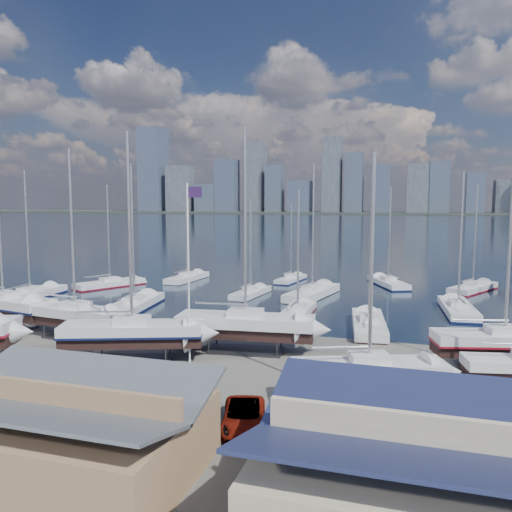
% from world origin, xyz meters
% --- Properties ---
extents(ground, '(1400.00, 1400.00, 0.00)m').
position_xyz_m(ground, '(0.00, -10.00, 0.00)').
color(ground, '#605E59').
rests_on(ground, ground).
extents(water, '(1400.00, 600.00, 0.40)m').
position_xyz_m(water, '(0.00, 300.00, -0.15)').
color(water, '#1B2F40').
rests_on(water, ground).
extents(far_shore, '(1400.00, 80.00, 2.20)m').
position_xyz_m(far_shore, '(0.00, 560.00, 1.10)').
color(far_shore, '#2D332D').
rests_on(far_shore, ground).
extents(skyline, '(639.14, 43.80, 107.69)m').
position_xyz_m(skyline, '(-7.83, 553.76, 39.09)').
color(skyline, '#475166').
rests_on(skyline, far_shore).
extents(shed_grey, '(12.60, 8.40, 4.17)m').
position_xyz_m(shed_grey, '(0.00, -26.00, 2.15)').
color(shed_grey, '#8C6B4C').
rests_on(shed_grey, ground).
extents(shed_blue, '(13.65, 9.45, 4.71)m').
position_xyz_m(shed_blue, '(16.00, -26.00, 2.42)').
color(shed_blue, '#BFB293').
rests_on(shed_blue, ground).
extents(sailboat_cradle_0, '(11.80, 5.18, 18.27)m').
position_xyz_m(sailboat_cradle_0, '(-22.69, -5.47, 2.19)').
color(sailboat_cradle_0, '#2D2D33').
rests_on(sailboat_cradle_0, ground).
extents(sailboat_cradle_2, '(10.47, 4.06, 16.60)m').
position_xyz_m(sailboat_cradle_2, '(-13.53, -6.85, 2.11)').
color(sailboat_cradle_2, '#2D2D33').
rests_on(sailboat_cradle_2, ground).
extents(sailboat_cradle_3, '(11.07, 6.41, 17.18)m').
position_xyz_m(sailboat_cradle_3, '(-5.39, -10.93, 2.13)').
color(sailboat_cradle_3, '#2D2D33').
rests_on(sailboat_cradle_3, ground).
extents(sailboat_cradle_4, '(11.29, 4.24, 17.85)m').
position_xyz_m(sailboat_cradle_4, '(2.14, -6.21, 2.17)').
color(sailboat_cradle_4, '#2D2D33').
rests_on(sailboat_cradle_4, ground).
extents(sailboat_cradle_5, '(9.44, 5.51, 14.84)m').
position_xyz_m(sailboat_cradle_5, '(12.50, -14.38, 2.01)').
color(sailboat_cradle_5, '#2D2D33').
rests_on(sailboat_cradle_5, ground).
extents(sailboat_cradle_6, '(10.34, 5.07, 16.09)m').
position_xyz_m(sailboat_cradle_6, '(21.32, -5.39, 2.07)').
color(sailboat_cradle_6, '#2D2D33').
rests_on(sailboat_cradle_6, ground).
extents(sailboat_moored_0, '(3.75, 11.37, 16.77)m').
position_xyz_m(sailboat_moored_0, '(-30.72, 7.20, 0.31)').
color(sailboat_moored_0, black).
rests_on(sailboat_moored_0, water).
extents(sailboat_moored_1, '(7.28, 10.35, 15.25)m').
position_xyz_m(sailboat_moored_1, '(-26.16, 17.85, 0.31)').
color(sailboat_moored_1, black).
rests_on(sailboat_moored_1, water).
extents(sailboat_moored_2, '(3.46, 9.97, 14.79)m').
position_xyz_m(sailboat_moored_2, '(-17.97, 26.37, 0.32)').
color(sailboat_moored_2, black).
rests_on(sailboat_moored_2, water).
extents(sailboat_moored_3, '(4.73, 11.78, 17.12)m').
position_xyz_m(sailboat_moored_3, '(-14.91, 5.49, 0.31)').
color(sailboat_moored_3, black).
rests_on(sailboat_moored_3, water).
extents(sailboat_moored_4, '(3.32, 8.78, 12.93)m').
position_xyz_m(sailboat_moored_4, '(-4.70, 17.01, 0.32)').
color(sailboat_moored_4, black).
rests_on(sailboat_moored_4, water).
extents(sailboat_moored_5, '(3.52, 8.50, 12.32)m').
position_xyz_m(sailboat_moored_5, '(-2.37, 30.18, 0.31)').
color(sailboat_moored_5, black).
rests_on(sailboat_moored_5, water).
extents(sailboat_moored_6, '(2.77, 9.42, 14.03)m').
position_xyz_m(sailboat_moored_6, '(3.54, 7.40, 0.31)').
color(sailboat_moored_6, black).
rests_on(sailboat_moored_6, water).
extents(sailboat_moored_7, '(5.60, 12.20, 17.79)m').
position_xyz_m(sailboat_moored_7, '(3.08, 18.54, 0.32)').
color(sailboat_moored_7, black).
rests_on(sailboat_moored_7, water).
extents(sailboat_moored_8, '(6.58, 10.37, 15.06)m').
position_xyz_m(sailboat_moored_8, '(12.07, 30.32, 0.31)').
color(sailboat_moored_8, black).
rests_on(sailboat_moored_8, water).
extents(sailboat_moored_9, '(4.18, 10.72, 15.77)m').
position_xyz_m(sailboat_moored_9, '(11.21, 3.90, 0.32)').
color(sailboat_moored_9, black).
rests_on(sailboat_moored_9, water).
extents(sailboat_moored_10, '(3.70, 10.92, 16.07)m').
position_xyz_m(sailboat_moored_10, '(20.00, 13.75, 0.31)').
color(sailboat_moored_10, black).
rests_on(sailboat_moored_10, water).
extents(sailboat_moored_11, '(7.48, 10.23, 15.17)m').
position_xyz_m(sailboat_moored_11, '(23.27, 28.95, 0.31)').
color(sailboat_moored_11, black).
rests_on(sailboat_moored_11, water).
extents(car_b, '(4.58, 2.38, 1.44)m').
position_xyz_m(car_b, '(0.11, -19.68, 0.72)').
color(car_b, gray).
rests_on(car_b, ground).
extents(car_c, '(3.40, 5.23, 1.34)m').
position_xyz_m(car_c, '(6.36, -19.52, 0.67)').
color(car_c, gray).
rests_on(car_c, ground).
extents(car_d, '(2.04, 4.96, 1.44)m').
position_xyz_m(car_d, '(3.24, -21.12, 0.72)').
color(car_d, gray).
rests_on(car_d, ground).
extents(flagpole, '(1.18, 0.12, 13.44)m').
position_xyz_m(flagpole, '(-0.84, -10.28, 7.84)').
color(flagpole, white).
rests_on(flagpole, ground).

